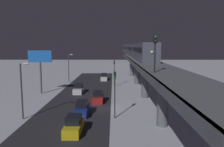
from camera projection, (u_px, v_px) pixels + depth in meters
ground_plane at (105, 108)px, 33.81m from camera, size 240.00×240.00×0.00m
avenue_asphalt at (76, 108)px, 33.84m from camera, size 11.00×87.87×0.01m
elevated_railway at (152, 71)px, 32.99m from camera, size 5.00×87.87×6.98m
subway_train at (132, 49)px, 70.27m from camera, size 2.94×74.07×3.40m
rail_signal at (155, 47)px, 22.49m from camera, size 0.36×0.41×4.00m
sedan_yellow at (74, 125)px, 24.39m from camera, size 1.80×4.48×1.97m
sedan_red at (98, 97)px, 37.65m from camera, size 1.80×4.21×1.97m
sedan_white at (104, 77)px, 61.84m from camera, size 1.80×4.46×1.97m
sedan_white_2 at (79, 89)px, 44.96m from camera, size 1.80×4.44×1.97m
sedan_blue_2 at (82, 109)px, 30.88m from camera, size 1.80×4.63×1.97m
traffic_light_near at (115, 88)px, 28.68m from camera, size 0.32×0.44×6.40m
traffic_light_mid at (114, 69)px, 51.48m from camera, size 0.32×0.44×6.40m
commercial_billboard at (40, 61)px, 43.61m from camera, size 4.80×0.36×8.90m
street_lamp_near at (23, 84)px, 28.31m from camera, size 1.35×0.44×7.65m
street_lamp_far at (69, 64)px, 58.07m from camera, size 1.35×0.44×7.65m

